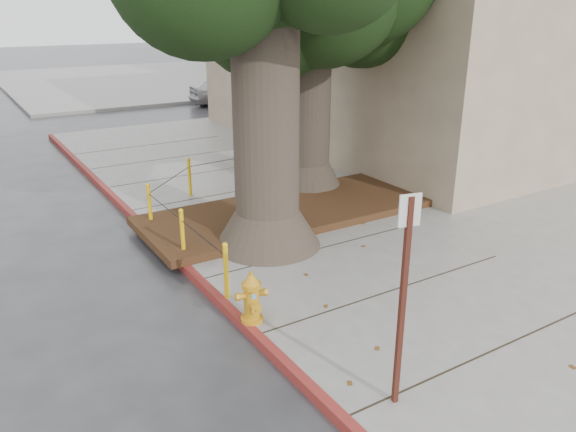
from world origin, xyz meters
The scene contains 11 objects.
ground centered at (0.00, 0.00, 0.00)m, with size 140.00×140.00×0.00m, color #28282B.
sidewalk_main centered at (6.00, 2.50, 0.07)m, with size 16.00×26.00×0.15m, color slate.
sidewalk_far centered at (6.00, 30.00, 0.07)m, with size 16.00×20.00×0.15m, color slate.
curb_red centered at (-2.00, 2.50, 0.07)m, with size 0.14×26.00×0.16m, color maroon.
planter_bed centered at (0.90, 3.90, 0.23)m, with size 6.40×2.60×0.16m, color black.
building_side_white centered at (16.00, 26.00, 4.50)m, with size 10.00×10.00×9.00m, color silver.
bollard_ring centered at (-0.87, 4.38, 0.66)m, with size 3.79×5.39×0.95m.
fire_hydrant centered at (-1.90, 0.36, 0.54)m, with size 0.42×0.40×0.79m.
signpost centered at (-1.34, -2.08, 1.59)m, with size 0.25×0.08×2.54m.
car_silver centered at (6.90, 18.98, 0.65)m, with size 1.54×3.82×1.30m, color #A9A8AD.
car_red centered at (7.72, 18.26, 0.55)m, with size 1.16×3.33×1.10m, color maroon.
Camera 1 is at (-5.22, -5.99, 4.46)m, focal length 35.00 mm.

